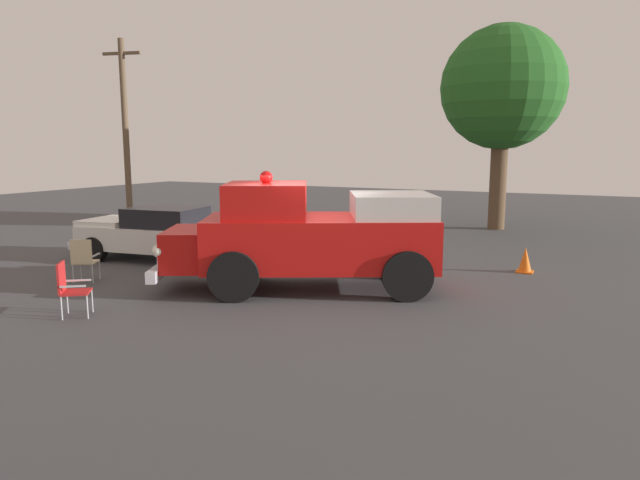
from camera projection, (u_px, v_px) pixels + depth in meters
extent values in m
plane|color=#424244|center=(309.00, 289.00, 12.58)|extent=(60.00, 60.00, 0.00)
cylinder|color=black|center=(234.00, 276.00, 11.52)|extent=(0.76, 1.07, 1.04)
cylinder|color=black|center=(245.00, 257.00, 13.49)|extent=(0.76, 1.07, 1.04)
cylinder|color=black|center=(407.00, 276.00, 11.56)|extent=(0.76, 1.07, 1.04)
cylinder|color=black|center=(393.00, 257.00, 13.54)|extent=(0.76, 1.07, 1.04)
cube|color=red|center=(320.00, 242.00, 12.44)|extent=(4.10, 5.32, 1.10)
cube|color=red|center=(189.00, 248.00, 12.42)|extent=(1.98, 1.60, 0.84)
cube|color=red|center=(266.00, 201.00, 12.28)|extent=(2.47, 2.38, 0.76)
cube|color=silver|center=(392.00, 208.00, 12.34)|extent=(2.52, 2.41, 0.60)
cube|color=silver|center=(168.00, 248.00, 12.42)|extent=(1.34, 0.76, 0.64)
cube|color=silver|center=(164.00, 267.00, 12.48)|extent=(2.09, 1.20, 0.24)
sphere|color=white|center=(158.00, 251.00, 11.64)|extent=(0.35, 0.35, 0.26)
sphere|color=white|center=(176.00, 239.00, 13.18)|extent=(0.35, 0.35, 0.26)
sphere|color=red|center=(266.00, 177.00, 12.20)|extent=(0.38, 0.38, 0.28)
cylinder|color=black|center=(95.00, 249.00, 15.60)|extent=(0.35, 0.71, 0.68)
cylinder|color=black|center=(133.00, 240.00, 17.13)|extent=(0.35, 0.71, 0.68)
cylinder|color=black|center=(188.00, 256.00, 14.67)|extent=(0.35, 0.71, 0.68)
cylinder|color=black|center=(219.00, 245.00, 16.20)|extent=(0.35, 0.71, 0.68)
cube|color=white|center=(158.00, 237.00, 15.86)|extent=(2.32, 4.40, 0.64)
cube|color=white|center=(114.00, 222.00, 16.26)|extent=(1.81, 1.60, 0.20)
cube|color=black|center=(166.00, 218.00, 15.67)|extent=(1.79, 2.08, 0.56)
cube|color=silver|center=(94.00, 241.00, 16.59)|extent=(1.90, 0.40, 0.20)
cylinder|color=#B7BABF|center=(269.00, 253.00, 15.74)|extent=(0.04, 0.04, 0.44)
cylinder|color=#B7BABF|center=(267.00, 250.00, 16.17)|extent=(0.04, 0.04, 0.44)
cylinder|color=#B7BABF|center=(284.00, 252.00, 15.83)|extent=(0.04, 0.04, 0.44)
cylinder|color=#B7BABF|center=(282.00, 249.00, 16.25)|extent=(0.04, 0.04, 0.44)
cube|color=beige|center=(275.00, 243.00, 15.96)|extent=(0.67, 0.67, 0.04)
cube|color=beige|center=(284.00, 232.00, 15.96)|extent=(0.40, 0.33, 0.56)
cube|color=#B7BABF|center=(276.00, 238.00, 15.70)|extent=(0.30, 0.37, 0.03)
cube|color=#B7BABF|center=(274.00, 235.00, 16.17)|extent=(0.30, 0.37, 0.03)
cylinder|color=#B7BABF|center=(81.00, 270.00, 13.51)|extent=(0.04, 0.04, 0.44)
cylinder|color=#B7BABF|center=(100.00, 270.00, 13.51)|extent=(0.04, 0.04, 0.44)
cylinder|color=#B7BABF|center=(73.00, 274.00, 13.07)|extent=(0.04, 0.04, 0.44)
cylinder|color=#B7BABF|center=(93.00, 274.00, 13.08)|extent=(0.04, 0.04, 0.44)
cube|color=beige|center=(86.00, 262.00, 13.25)|extent=(0.65, 0.65, 0.04)
cube|color=beige|center=(81.00, 252.00, 12.97)|extent=(0.26, 0.44, 0.56)
cube|color=#B7BABF|center=(75.00, 255.00, 13.22)|extent=(0.41, 0.23, 0.03)
cube|color=#B7BABF|center=(96.00, 255.00, 13.23)|extent=(0.41, 0.23, 0.03)
cylinder|color=#B7BABF|center=(92.00, 301.00, 10.81)|extent=(0.04, 0.04, 0.44)
cylinder|color=#B7BABF|center=(87.00, 307.00, 10.38)|extent=(0.04, 0.04, 0.44)
cylinder|color=#B7BABF|center=(67.00, 302.00, 10.73)|extent=(0.04, 0.04, 0.44)
cylinder|color=#B7BABF|center=(61.00, 308.00, 10.30)|extent=(0.04, 0.04, 0.44)
cube|color=#B21E1E|center=(76.00, 292.00, 10.52)|extent=(0.67, 0.67, 0.04)
cube|color=#B21E1E|center=(61.00, 277.00, 10.43)|extent=(0.41, 0.32, 0.56)
cube|color=#B7BABF|center=(79.00, 280.00, 10.72)|extent=(0.29, 0.37, 0.03)
cube|color=#B7BABF|center=(73.00, 286.00, 10.26)|extent=(0.29, 0.37, 0.03)
cylinder|color=#383842|center=(266.00, 252.00, 15.85)|extent=(0.18, 0.18, 0.45)
cylinder|color=#383842|center=(266.00, 250.00, 16.04)|extent=(0.18, 0.18, 0.45)
cube|color=#383842|center=(272.00, 241.00, 15.83)|extent=(0.39, 0.44, 0.13)
cube|color=#383842|center=(271.00, 240.00, 16.03)|extent=(0.39, 0.44, 0.13)
cube|color=#26262D|center=(278.00, 230.00, 15.92)|extent=(0.45, 0.42, 0.54)
sphere|color=brown|center=(278.00, 217.00, 15.86)|extent=(0.31, 0.31, 0.22)
cylinder|color=brown|center=(498.00, 181.00, 21.56)|extent=(0.62, 0.62, 3.67)
sphere|color=#235D20|center=(503.00, 87.00, 21.01)|extent=(4.52, 4.52, 4.52)
cylinder|color=brown|center=(126.00, 131.00, 24.24)|extent=(0.26, 0.26, 7.53)
cube|color=brown|center=(121.00, 53.00, 23.73)|extent=(0.52, 1.68, 0.12)
cube|color=orange|center=(525.00, 272.00, 14.28)|extent=(0.40, 0.40, 0.04)
cone|color=orange|center=(525.00, 259.00, 14.23)|extent=(0.32, 0.32, 0.60)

